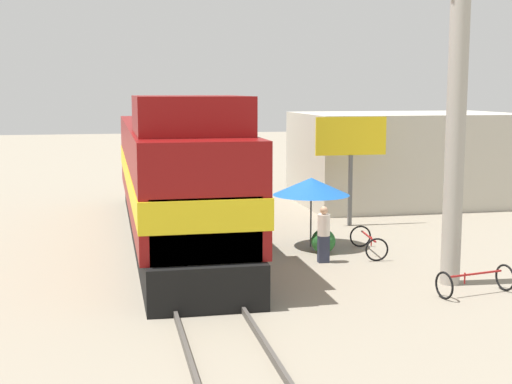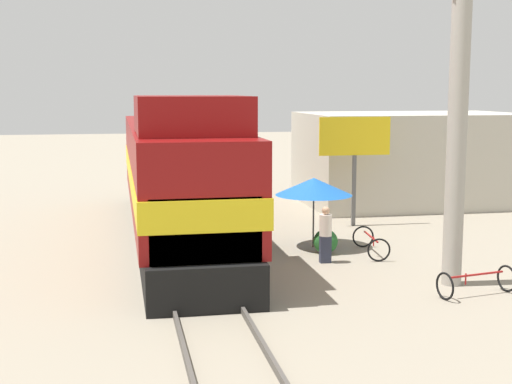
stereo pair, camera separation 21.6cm
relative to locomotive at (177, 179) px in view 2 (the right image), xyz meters
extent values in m
plane|color=gray|center=(0.00, -3.53, -1.95)|extent=(120.00, 120.00, 0.00)
cube|color=#4C4742|center=(-0.72, -3.53, -1.88)|extent=(0.08, 43.76, 0.15)
cube|color=#4C4742|center=(0.72, -3.53, -1.88)|extent=(0.08, 43.76, 0.15)
cube|color=black|center=(0.00, 0.46, -1.44)|extent=(2.61, 16.19, 1.01)
cube|color=maroon|center=(0.00, 0.46, 0.36)|extent=(2.84, 15.54, 2.60)
cube|color=yellow|center=(0.00, 0.46, 0.10)|extent=(2.88, 15.70, 0.70)
cube|color=yellow|center=(0.00, -6.18, -0.22)|extent=(2.41, 2.27, 1.43)
cube|color=maroon|center=(0.00, -4.40, 2.13)|extent=(2.67, 3.56, 0.93)
cylinder|color=#9E998E|center=(6.10, -6.35, 2.78)|extent=(0.47, 0.47, 9.46)
cylinder|color=#4C4C4C|center=(3.92, -1.69, -0.97)|extent=(0.05, 0.05, 1.97)
cone|color=#1959B2|center=(3.92, -1.69, -0.11)|extent=(2.30, 2.30, 0.52)
cube|color=#595959|center=(6.21, 1.35, -0.72)|extent=(0.12, 0.12, 2.46)
cube|color=yellow|center=(6.21, 1.35, 1.17)|extent=(2.53, 0.08, 1.31)
sphere|color=#236028|center=(4.04, -2.58, -1.60)|extent=(0.71, 0.71, 0.71)
cube|color=#2D3347|center=(3.71, -3.64, -1.58)|extent=(0.30, 0.20, 0.75)
cylinder|color=silver|center=(3.71, -3.64, -0.91)|extent=(0.34, 0.34, 0.59)
sphere|color=tan|center=(3.71, -3.64, -0.51)|extent=(0.22, 0.22, 0.22)
torus|color=black|center=(5.19, -3.82, -1.62)|extent=(0.66, 0.12, 0.65)
torus|color=black|center=(5.38, -2.02, -1.62)|extent=(0.66, 0.12, 0.65)
cube|color=#A51919|center=(5.29, -2.92, -1.44)|extent=(0.20, 1.54, 0.04)
cylinder|color=#A51919|center=(5.25, -3.24, -1.51)|extent=(0.04, 0.04, 0.27)
torus|color=black|center=(5.35, -7.53, -1.63)|extent=(0.17, 0.63, 0.64)
torus|color=black|center=(7.06, -7.19, -1.63)|extent=(0.17, 0.63, 0.64)
cube|color=#A51919|center=(6.21, -7.36, -1.45)|extent=(1.46, 0.33, 0.04)
cylinder|color=#A51919|center=(5.91, -7.42, -1.53)|extent=(0.04, 0.04, 0.26)
cube|color=#B7B2A3|center=(10.15, 5.72, -0.08)|extent=(8.78, 5.74, 3.74)
camera|label=1|loc=(-2.00, -21.92, 2.73)|focal=50.00mm
camera|label=2|loc=(-1.79, -21.96, 2.73)|focal=50.00mm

